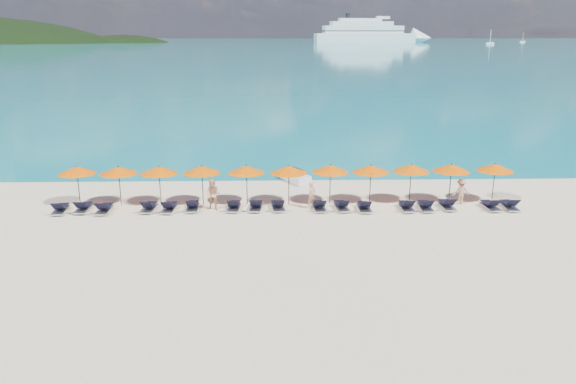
{
  "coord_description": "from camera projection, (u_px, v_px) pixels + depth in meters",
  "views": [
    {
      "loc": [
        -0.78,
        -25.59,
        9.32
      ],
      "look_at": [
        0.0,
        3.0,
        1.2
      ],
      "focal_mm": 35.0,
      "sensor_mm": 36.0,
      "label": 1
    }
  ],
  "objects": [
    {
      "name": "lounger_1",
      "position": [
        83.0,
        207.0,
        30.35
      ],
      "size": [
        0.64,
        1.71,
        0.66
      ],
      "rotation": [
        0.0,
        0.0,
        0.01
      ],
      "color": "silver",
      "rests_on": "ground"
    },
    {
      "name": "umbrella_4",
      "position": [
        247.0,
        169.0,
        31.19
      ],
      "size": [
        2.1,
        2.1,
        2.28
      ],
      "color": "black",
      "rests_on": "ground"
    },
    {
      "name": "ground",
      "position": [
        290.0,
        233.0,
        27.18
      ],
      "size": [
        1400.0,
        1400.0,
        0.0
      ],
      "primitive_type": "plane",
      "color": "beige"
    },
    {
      "name": "jetski",
      "position": [
        296.0,
        177.0,
        36.29
      ],
      "size": [
        1.95,
        2.58,
        0.87
      ],
      "rotation": [
        0.0,
        0.0,
        0.49
      ],
      "color": "white",
      "rests_on": "ground"
    },
    {
      "name": "sailboat_far",
      "position": [
        523.0,
        41.0,
        583.99
      ],
      "size": [
        5.35,
        1.78,
        9.8
      ],
      "color": "white",
      "rests_on": "ground"
    },
    {
      "name": "sea",
      "position": [
        273.0,
        41.0,
        661.83
      ],
      "size": [
        1600.0,
        1300.0,
        0.01
      ],
      "primitive_type": "cube",
      "color": "#1FA9B2",
      "rests_on": "ground"
    },
    {
      "name": "umbrella_3",
      "position": [
        202.0,
        170.0,
        31.13
      ],
      "size": [
        2.1,
        2.1,
        2.28
      ],
      "color": "black",
      "rests_on": "ground"
    },
    {
      "name": "beachgoer_b",
      "position": [
        213.0,
        195.0,
        30.43
      ],
      "size": [
        0.95,
        0.73,
        1.72
      ],
      "primitive_type": "imported",
      "rotation": [
        0.0,
        0.0,
        -0.34
      ],
      "color": "tan",
      "rests_on": "ground"
    },
    {
      "name": "headland_small",
      "position": [
        126.0,
        78.0,
        571.31
      ],
      "size": [
        162.0,
        126.0,
        85.5
      ],
      "color": "black",
      "rests_on": "ground"
    },
    {
      "name": "lounger_12",
      "position": [
        407.0,
        206.0,
        30.58
      ],
      "size": [
        0.65,
        1.71,
        0.66
      ],
      "rotation": [
        0.0,
        0.0,
        0.02
      ],
      "color": "silver",
      "rests_on": "ground"
    },
    {
      "name": "umbrella_1",
      "position": [
        118.0,
        170.0,
        30.95
      ],
      "size": [
        2.1,
        2.1,
        2.28
      ],
      "color": "black",
      "rests_on": "ground"
    },
    {
      "name": "lounger_14",
      "position": [
        447.0,
        205.0,
        30.82
      ],
      "size": [
        0.63,
        1.7,
        0.66
      ],
      "rotation": [
        0.0,
        0.0,
        0.0
      ],
      "color": "silver",
      "rests_on": "ground"
    },
    {
      "name": "lounger_0",
      "position": [
        60.0,
        209.0,
        30.13
      ],
      "size": [
        0.78,
        1.75,
        0.66
      ],
      "rotation": [
        0.0,
        0.0,
        0.1
      ],
      "color": "silver",
      "rests_on": "ground"
    },
    {
      "name": "beachgoer_a",
      "position": [
        312.0,
        195.0,
        30.75
      ],
      "size": [
        0.64,
        0.63,
        1.49
      ],
      "primitive_type": "imported",
      "rotation": [
        0.0,
        0.0,
        0.75
      ],
      "color": "tan",
      "rests_on": "ground"
    },
    {
      "name": "lounger_2",
      "position": [
        104.0,
        208.0,
        30.14
      ],
      "size": [
        0.63,
        1.7,
        0.66
      ],
      "rotation": [
        0.0,
        0.0,
        -0.0
      ],
      "color": "silver",
      "rests_on": "ground"
    },
    {
      "name": "umbrella_6",
      "position": [
        330.0,
        169.0,
        31.33
      ],
      "size": [
        2.1,
        2.1,
        2.28
      ],
      "color": "black",
      "rests_on": "ground"
    },
    {
      "name": "lounger_9",
      "position": [
        319.0,
        206.0,
        30.59
      ],
      "size": [
        0.75,
        1.74,
        0.66
      ],
      "rotation": [
        0.0,
        0.0,
        0.08
      ],
      "color": "silver",
      "rests_on": "ground"
    },
    {
      "name": "cruise_ship",
      "position": [
        375.0,
        34.0,
        555.38
      ],
      "size": [
        120.33,
        32.95,
        33.11
      ],
      "rotation": [
        0.0,
        0.0,
        0.12
      ],
      "color": "white",
      "rests_on": "ground"
    },
    {
      "name": "umbrella_9",
      "position": [
        451.0,
        168.0,
        31.51
      ],
      "size": [
        2.1,
        2.1,
        2.28
      ],
      "color": "black",
      "rests_on": "ground"
    },
    {
      "name": "lounger_5",
      "position": [
        193.0,
        206.0,
        30.57
      ],
      "size": [
        0.69,
        1.73,
        0.66
      ],
      "rotation": [
        0.0,
        0.0,
        0.04
      ],
      "color": "silver",
      "rests_on": "ground"
    },
    {
      "name": "umbrella_5",
      "position": [
        289.0,
        170.0,
        31.14
      ],
      "size": [
        2.1,
        2.1,
        2.28
      ],
      "color": "black",
      "rests_on": "ground"
    },
    {
      "name": "lounger_11",
      "position": [
        364.0,
        207.0,
        30.47
      ],
      "size": [
        0.63,
        1.7,
        0.66
      ],
      "rotation": [
        0.0,
        0.0,
        -0.0
      ],
      "color": "silver",
      "rests_on": "ground"
    },
    {
      "name": "umbrella_0",
      "position": [
        77.0,
        170.0,
        30.97
      ],
      "size": [
        2.1,
        2.1,
        2.28
      ],
      "color": "black",
      "rests_on": "ground"
    },
    {
      "name": "umbrella_10",
      "position": [
        495.0,
        167.0,
        31.64
      ],
      "size": [
        2.1,
        2.1,
        2.28
      ],
      "color": "black",
      "rests_on": "ground"
    },
    {
      "name": "lounger_13",
      "position": [
        426.0,
        206.0,
        30.6
      ],
      "size": [
        0.68,
        1.72,
        0.66
      ],
      "rotation": [
        0.0,
        0.0,
        -0.04
      ],
      "color": "silver",
      "rests_on": "ground"
    },
    {
      "name": "lounger_6",
      "position": [
        234.0,
        206.0,
        30.59
      ],
      "size": [
        0.71,
        1.73,
        0.66
      ],
      "rotation": [
        0.0,
        0.0,
        -0.05
      ],
      "color": "silver",
      "rests_on": "ground"
    },
    {
      "name": "lounger_8",
      "position": [
        278.0,
        205.0,
        30.66
      ],
      "size": [
        0.79,
        1.75,
        0.66
      ],
      "rotation": [
        0.0,
        0.0,
        0.1
      ],
      "color": "silver",
      "rests_on": "ground"
    },
    {
      "name": "sailboat_near",
      "position": [
        490.0,
        43.0,
        478.72
      ],
      "size": [
        6.57,
        2.19,
        12.05
      ],
      "color": "white",
      "rests_on": "ground"
    },
    {
      "name": "lounger_16",
      "position": [
        509.0,
        205.0,
        30.74
      ],
      "size": [
        0.7,
        1.73,
        0.66
      ],
      "rotation": [
        0.0,
        0.0,
        -0.05
      ],
      "color": "silver",
      "rests_on": "ground"
    },
    {
      "name": "umbrella_2",
      "position": [
        159.0,
        170.0,
        31.01
      ],
      "size": [
        2.1,
        2.1,
        2.28
      ],
      "color": "black",
      "rests_on": "ground"
    },
    {
      "name": "lounger_4",
      "position": [
        169.0,
        207.0,
        30.38
      ],
      "size": [
        0.69,
        1.72,
        0.66
      ],
      "rotation": [
        0.0,
        0.0,
        -0.04
      ],
      "color": "silver",
      "rests_on": "ground"
    },
    {
      "name": "beachgoer_c",
      "position": [
        461.0,
        192.0,
        31.55
      ],
      "size": [
        1.0,
        0.57,
        1.46
      ],
      "primitive_type": "imported",
      "rotation": [
        0.0,
        0.0,
        3.29
      ],
      "color": "tan",
      "rests_on": "ground"
    },
    {
      "name": "lounger_3",
      "position": [
        149.0,
        207.0,
        30.43
      ],
      "size": [
        0.71,
        1.73,
        0.66
      ],
      "rotation": [
        0.0,
        0.0,
        -0.06
      ],
      "color": "silver",
      "rests_on": "ground"
    },
    {
      "name": "umbrella_8",
      "position": [
        411.0,
        168.0,
        31.47
      ],
      "size": [
        2.1,
        2.1,
        2.28
      ],
      "color": "black",
      "rests_on": "ground"
    },
    {
      "name": "lounger_15",
      "position": [
        491.0,
        205.0,
        30.71
      ],
      "size": [
        0.71,
        1.73,
        0.66
      ],
      "rotation": [
        0.0,
        0.0,
        0.05
      ],
      "color": "silver",
      "rests_on": "ground"
    },
    {
      "name": "umbrella_7",
      "position": [
        371.0,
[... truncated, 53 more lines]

